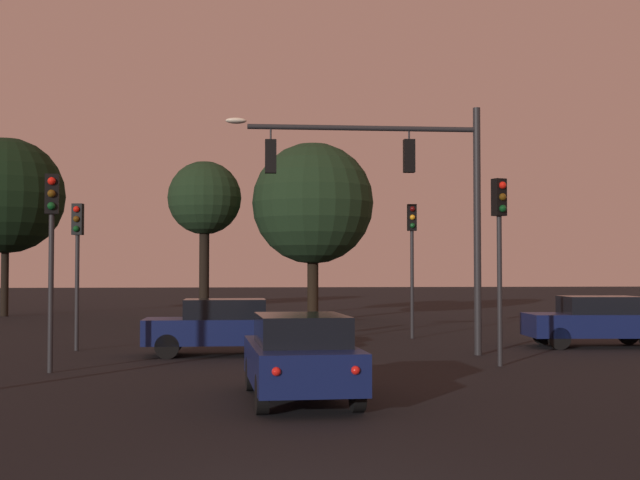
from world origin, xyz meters
TOP-DOWN VIEW (x-y plane):
  - ground_plane at (0.00, 24.50)m, footprint 168.00×168.00m
  - traffic_signal_mast_arm at (3.89, 14.25)m, footprint 6.94×0.42m
  - traffic_light_corner_left at (-4.82, 11.28)m, footprint 0.33×0.37m
  - traffic_light_corner_right at (5.33, 19.99)m, footprint 0.31×0.36m
  - traffic_light_median at (-5.17, 16.66)m, footprint 0.33×0.37m
  - traffic_light_far_side at (5.64, 11.50)m, footprint 0.37×0.39m
  - car_nearside_lane at (0.41, 6.57)m, footprint 1.89×4.27m
  - car_crossing_left at (10.14, 16.25)m, footprint 4.25×2.23m
  - car_crossing_right at (-1.06, 14.85)m, footprint 4.12×1.79m
  - tree_behind_sign at (-1.93, 30.22)m, footprint 3.30×3.30m
  - tree_left_far at (2.94, 30.02)m, footprint 5.49×5.49m
  - tree_center_horizon at (-11.98, 35.87)m, footprint 5.82×5.82m

SIDE VIEW (x-z plane):
  - ground_plane at x=0.00m, z-range 0.00..0.00m
  - car_crossing_right at x=-1.06m, z-range 0.03..1.55m
  - car_nearside_lane at x=0.41m, z-range 0.03..1.55m
  - car_crossing_left at x=10.14m, z-range 0.04..1.56m
  - traffic_light_median at x=-5.17m, z-range 0.88..5.10m
  - traffic_light_corner_left at x=-4.82m, z-range 0.93..5.40m
  - traffic_light_far_side at x=5.64m, z-range 0.93..5.44m
  - traffic_light_corner_right at x=5.33m, z-range 0.94..5.48m
  - traffic_signal_mast_arm at x=3.89m, z-range 1.28..8.03m
  - tree_left_far at x=2.94m, z-range 1.28..9.36m
  - tree_behind_sign at x=-1.93m, z-range 1.87..9.08m
  - tree_center_horizon at x=-11.98m, z-range 1.56..10.53m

